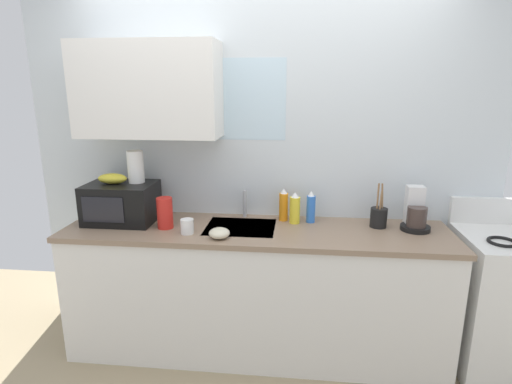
% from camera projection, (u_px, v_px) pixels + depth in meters
% --- Properties ---
extents(kitchen_wall_assembly, '(3.32, 0.42, 2.50)m').
position_uv_depth(kitchen_wall_assembly, '(242.00, 153.00, 2.89)').
color(kitchen_wall_assembly, silver).
rests_on(kitchen_wall_assembly, ground).
extents(counter_unit, '(2.55, 0.63, 0.90)m').
position_uv_depth(counter_unit, '(256.00, 289.00, 2.80)').
color(counter_unit, white).
rests_on(counter_unit, ground).
extents(sink_faucet, '(0.03, 0.03, 0.20)m').
position_uv_depth(sink_faucet, '(245.00, 204.00, 2.91)').
color(sink_faucet, '#B2B5BA').
rests_on(sink_faucet, counter_unit).
extents(stove_range, '(0.60, 0.60, 1.08)m').
position_uv_depth(stove_range, '(504.00, 301.00, 2.64)').
color(stove_range, white).
rests_on(stove_range, ground).
extents(microwave, '(0.46, 0.35, 0.27)m').
position_uv_depth(microwave, '(121.00, 203.00, 2.80)').
color(microwave, black).
rests_on(microwave, counter_unit).
extents(banana_bunch, '(0.20, 0.11, 0.07)m').
position_uv_depth(banana_bunch, '(112.00, 178.00, 2.76)').
color(banana_bunch, gold).
rests_on(banana_bunch, microwave).
extents(paper_towel_roll, '(0.11, 0.11, 0.22)m').
position_uv_depth(paper_towel_roll, '(136.00, 167.00, 2.78)').
color(paper_towel_roll, white).
rests_on(paper_towel_roll, microwave).
extents(coffee_maker, '(0.19, 0.21, 0.28)m').
position_uv_depth(coffee_maker, '(415.00, 214.00, 2.66)').
color(coffee_maker, black).
rests_on(coffee_maker, counter_unit).
extents(dish_soap_bottle_orange, '(0.06, 0.06, 0.23)m').
position_uv_depth(dish_soap_bottle_orange, '(284.00, 205.00, 2.83)').
color(dish_soap_bottle_orange, orange).
rests_on(dish_soap_bottle_orange, counter_unit).
extents(dish_soap_bottle_yellow, '(0.07, 0.07, 0.22)m').
position_uv_depth(dish_soap_bottle_yellow, '(295.00, 209.00, 2.78)').
color(dish_soap_bottle_yellow, yellow).
rests_on(dish_soap_bottle_yellow, counter_unit).
extents(dish_soap_bottle_blue, '(0.06, 0.06, 0.22)m').
position_uv_depth(dish_soap_bottle_blue, '(311.00, 208.00, 2.79)').
color(dish_soap_bottle_blue, blue).
rests_on(dish_soap_bottle_blue, counter_unit).
extents(cereal_canister, '(0.10, 0.10, 0.21)m').
position_uv_depth(cereal_canister, '(165.00, 213.00, 2.68)').
color(cereal_canister, red).
rests_on(cereal_canister, counter_unit).
extents(mug_white, '(0.08, 0.08, 0.09)m').
position_uv_depth(mug_white, '(187.00, 226.00, 2.59)').
color(mug_white, white).
rests_on(mug_white, counter_unit).
extents(utensil_crock, '(0.11, 0.11, 0.30)m').
position_uv_depth(utensil_crock, '(379.00, 217.00, 2.70)').
color(utensil_crock, black).
rests_on(utensil_crock, counter_unit).
extents(small_bowl, '(0.13, 0.13, 0.06)m').
position_uv_depth(small_bowl, '(219.00, 233.00, 2.51)').
color(small_bowl, beige).
rests_on(small_bowl, counter_unit).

